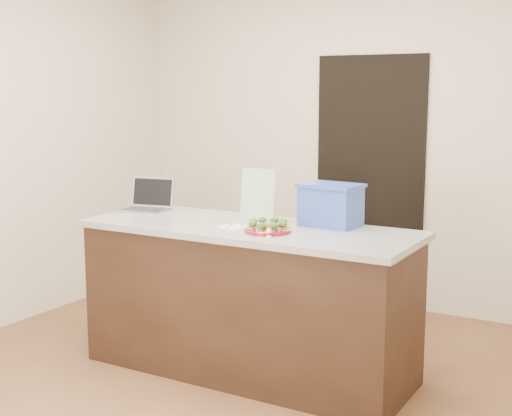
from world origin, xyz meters
The scene contains 16 objects.
ground centered at (0.00, 0.00, 0.00)m, with size 4.00×4.00×0.00m, color brown.
room_shell centered at (0.00, 0.00, 1.62)m, with size 4.00×4.00×4.00m.
doorway centered at (0.10, 1.98, 1.00)m, with size 0.90×0.02×2.00m, color black.
island centered at (0.00, 0.25, 0.46)m, with size 2.06×0.76×0.92m.
plate centered at (0.20, 0.14, 0.93)m, with size 0.27×0.27×0.02m.
meatballs centered at (0.20, 0.14, 0.96)m, with size 0.10×0.11×0.04m.
broccoli centered at (0.20, 0.14, 0.97)m, with size 0.23×0.23×0.04m.
pepper_rings centered at (0.20, 0.14, 0.94)m, with size 0.27×0.27×0.01m.
napkin centered at (-0.05, 0.16, 0.92)m, with size 0.14×0.14×0.01m, color white.
fork centered at (-0.07, 0.17, 0.93)m, with size 0.03×0.14×0.00m.
knife centered at (-0.02, 0.15, 0.93)m, with size 0.05×0.18×0.01m.
yogurt_bottle centered at (0.27, 0.01, 0.95)m, with size 0.03×0.03×0.06m.
laptop centered at (-0.88, 0.40, 0.98)m, with size 0.35×0.30×0.22m.
leaflet centered at (-0.06, 0.46, 1.08)m, with size 0.22×0.00×0.32m, color white.
blue_box centered at (0.43, 0.50, 1.05)m, with size 0.37×0.29×0.25m.
chair centered at (0.07, 1.07, 0.48)m, with size 0.40×0.40×0.85m.
Camera 1 is at (2.15, -3.37, 1.72)m, focal length 50.00 mm.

